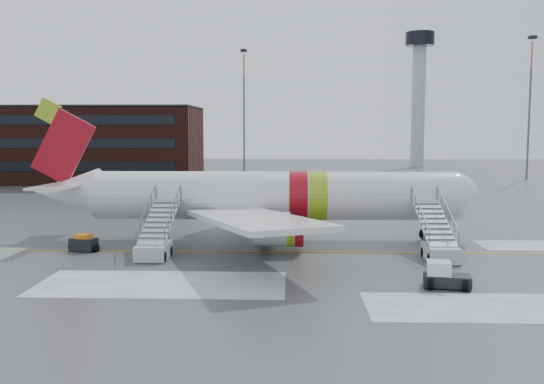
{
  "coord_description": "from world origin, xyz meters",
  "views": [
    {
      "loc": [
        1.26,
        -43.29,
        8.78
      ],
      "look_at": [
        -0.11,
        1.9,
        4.0
      ],
      "focal_mm": 40.0,
      "sensor_mm": 36.0,
      "label": 1
    }
  ],
  "objects_px": {
    "pushback_tug": "(444,276)",
    "baggage_tractor": "(84,244)",
    "airliner": "(261,197)",
    "airstair_fwd": "(438,243)",
    "airstair_aft": "(156,241)"
  },
  "relations": [
    {
      "from": "airliner",
      "to": "pushback_tug",
      "type": "bearing_deg",
      "value": -52.58
    },
    {
      "from": "airstair_fwd",
      "to": "baggage_tractor",
      "type": "relative_size",
      "value": 3.15
    },
    {
      "from": "airliner",
      "to": "baggage_tractor",
      "type": "distance_m",
      "value": 13.71
    },
    {
      "from": "airliner",
      "to": "airstair_fwd",
      "type": "relative_size",
      "value": 4.55
    },
    {
      "from": "baggage_tractor",
      "to": "airliner",
      "type": "bearing_deg",
      "value": 21.44
    },
    {
      "from": "pushback_tug",
      "to": "airstair_aft",
      "type": "bearing_deg",
      "value": 156.72
    },
    {
      "from": "airstair_fwd",
      "to": "baggage_tractor",
      "type": "bearing_deg",
      "value": 176.23
    },
    {
      "from": "airstair_fwd",
      "to": "airstair_aft",
      "type": "xyz_separation_m",
      "value": [
        -19.21,
        0.0,
        0.0
      ]
    },
    {
      "from": "pushback_tug",
      "to": "baggage_tractor",
      "type": "height_order",
      "value": "pushback_tug"
    },
    {
      "from": "airstair_aft",
      "to": "pushback_tug",
      "type": "relative_size",
      "value": 2.81
    },
    {
      "from": "pushback_tug",
      "to": "baggage_tractor",
      "type": "relative_size",
      "value": 1.12
    },
    {
      "from": "pushback_tug",
      "to": "baggage_tractor",
      "type": "bearing_deg",
      "value": 158.33
    },
    {
      "from": "airstair_fwd",
      "to": "pushback_tug",
      "type": "relative_size",
      "value": 2.81
    },
    {
      "from": "airstair_fwd",
      "to": "airstair_aft",
      "type": "height_order",
      "value": "same"
    },
    {
      "from": "airstair_aft",
      "to": "pushback_tug",
      "type": "xyz_separation_m",
      "value": [
        17.72,
        -7.62,
        -0.42
      ]
    }
  ]
}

